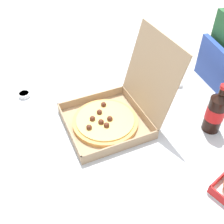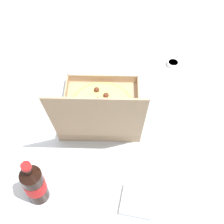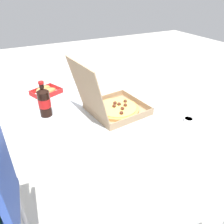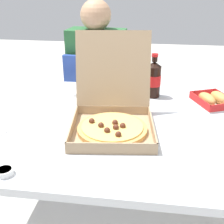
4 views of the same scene
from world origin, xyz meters
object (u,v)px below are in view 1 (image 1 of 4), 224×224
at_px(paper_menu, 75,63).
at_px(dipping_sauce_cup, 24,94).
at_px(chair, 224,99).
at_px(napkin_pile, 169,82).
at_px(pizza_box_open, 113,113).
at_px(cola_bottle, 216,112).

bearing_deg(paper_menu, dipping_sauce_cup, -35.75).
relative_size(chair, napkin_pile, 7.55).
relative_size(pizza_box_open, napkin_pile, 4.03).
bearing_deg(chair, napkin_pile, -86.75).
height_order(chair, cola_bottle, cola_bottle).
xyz_separation_m(napkin_pile, dipping_sauce_cup, (-0.11, -0.71, 0.00)).
height_order(cola_bottle, paper_menu, cola_bottle).
bearing_deg(paper_menu, cola_bottle, 50.27).
xyz_separation_m(pizza_box_open, cola_bottle, (0.16, 0.38, 0.04)).
bearing_deg(paper_menu, chair, 87.07).
distance_m(pizza_box_open, cola_bottle, 0.41).
bearing_deg(pizza_box_open, chair, 105.09).
height_order(chair, dipping_sauce_cup, chair).
bearing_deg(paper_menu, pizza_box_open, 24.24).
height_order(chair, napkin_pile, chair).
relative_size(napkin_pile, dipping_sauce_cup, 1.96).
xyz_separation_m(pizza_box_open, paper_menu, (-0.51, -0.07, -0.05)).
relative_size(pizza_box_open, dipping_sauce_cup, 7.91).
height_order(pizza_box_open, paper_menu, pizza_box_open).
distance_m(pizza_box_open, paper_menu, 0.52).
height_order(chair, pizza_box_open, pizza_box_open).
xyz_separation_m(cola_bottle, napkin_pile, (-0.35, -0.02, -0.08)).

